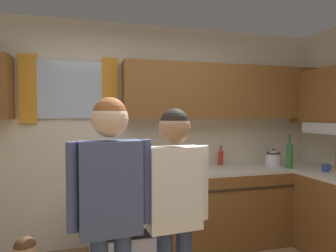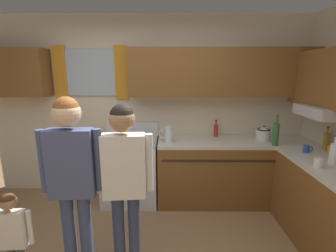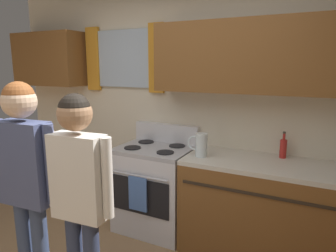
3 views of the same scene
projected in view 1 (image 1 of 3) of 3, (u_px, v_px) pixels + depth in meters
name	position (u px, v px, depth m)	size (l,w,h in m)	color
back_wall_unit	(147.00, 118.00, 3.44)	(4.60, 0.42, 2.60)	beige
kitchen_counter_run	(284.00, 211.00, 3.25)	(2.12, 1.89, 0.90)	brown
stove_oven	(125.00, 213.00, 3.14)	(0.76, 0.67, 1.10)	silver
bottle_wine_green	(290.00, 155.00, 3.40)	(0.08, 0.08, 0.39)	#2D6633
bottle_sauce_red	(221.00, 158.00, 3.63)	(0.06, 0.06, 0.25)	red
mug_cobalt_blue	(326.00, 168.00, 3.19)	(0.11, 0.07, 0.08)	#2D479E
stovetop_kettle	(273.00, 158.00, 3.59)	(0.27, 0.20, 0.21)	silver
water_pitcher	(175.00, 162.00, 3.17)	(0.19, 0.11, 0.22)	silver
adult_holding_child	(111.00, 198.00, 1.75)	(0.51, 0.22, 1.64)	#38476B
adult_in_plaid	(174.00, 197.00, 1.91)	(0.49, 0.21, 1.57)	#2D3856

